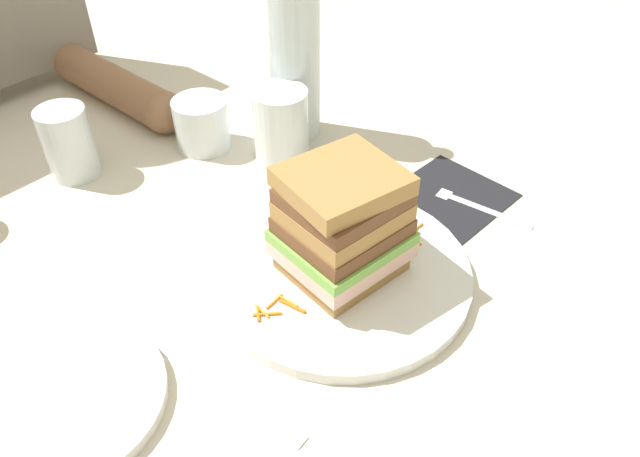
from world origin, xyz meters
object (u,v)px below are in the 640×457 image
Objects in this scene: sandwich at (342,225)px; water_bottle at (294,37)px; main_plate at (340,273)px; napkin_dark at (450,196)px; knife at (224,387)px; side_plate at (67,399)px; empty_tumbler_1 at (68,143)px; empty_tumbler_0 at (202,124)px; fork at (466,200)px; juice_glass at (281,127)px.

water_bottle is at bearing 51.94° from sandwich.
water_bottle is (0.19, 0.24, 0.14)m from main_plate.
water_bottle reaches higher than napkin_dark.
side_plate reaches higher than knife.
napkin_dark is 0.68× the size of knife.
water_bottle is at bearing 34.29° from knife.
empty_tumbler_1 is at bearing 101.79° from main_plate.
main_plate is 3.70× the size of empty_tumbler_0.
main_plate is 0.07m from sandwich.
main_plate is 0.20m from napkin_dark.
empty_tumbler_0 is (-0.13, 0.35, 0.03)m from fork.
empty_tumbler_1 is (-0.08, 0.39, -0.03)m from sandwich.
knife is (-0.39, 0.00, 0.00)m from napkin_dark.
side_plate reaches higher than fork.
empty_tumbler_1 is at bearing 151.01° from water_bottle.
juice_glass is 0.28m from empty_tumbler_1.
empty_tumbler_0 reaches higher than main_plate.
main_plate is at bearing 170.25° from fork.
empty_tumbler_0 is at bearing -25.91° from empty_tumbler_1.
empty_tumbler_0 is (0.08, 0.32, -0.04)m from sandwich.
napkin_dark is at bearing -54.89° from empty_tumbler_1.
water_bottle reaches higher than sandwich.
water_bottle is (0.37, 0.25, 0.14)m from knife.
main_plate is at bearing -121.24° from juice_glass.
knife is at bearing -176.46° from main_plate.
empty_tumbler_1 is (-0.29, 0.43, 0.04)m from fork.
knife is (-0.18, -0.01, -0.07)m from sandwich.
napkin_dark is at bearing -11.10° from side_plate.
juice_glass is at bearing 107.08° from fork.
knife is at bearing 179.68° from napkin_dark.
sandwich is at bearing 22.32° from main_plate.
empty_tumbler_0 reaches higher than side_plate.
juice_glass is at bearing 58.76° from main_plate.
main_plate is at bearing -157.68° from sandwich.
juice_glass reaches higher than empty_tumbler_1.
juice_glass is 0.12m from water_bottle.
main_plate is at bearing 176.24° from napkin_dark.
empty_tumbler_0 is (0.26, 0.33, 0.03)m from knife.
water_bottle is at bearing 51.87° from main_plate.
napkin_dark is at bearing 96.81° from fork.
sandwich reaches higher than main_plate.
water_bottle reaches higher than empty_tumbler_0.
sandwich reaches higher than empty_tumbler_0.
empty_tumbler_1 is (0.10, 0.41, 0.05)m from knife.
juice_glass is (-0.07, 0.23, 0.04)m from napkin_dark.
sandwich reaches higher than empty_tumbler_1.
napkin_dark is 0.36m from empty_tumbler_0.
napkin_dark is 0.29m from water_bottle.
napkin_dark is 1.36× the size of juice_glass.
fork is 0.38m from empty_tumbler_0.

